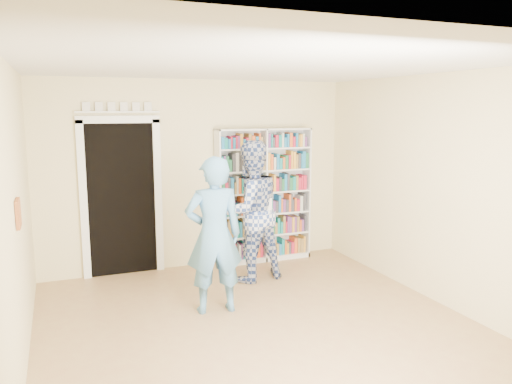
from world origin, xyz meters
TOP-DOWN VIEW (x-y plane):
  - floor at (0.00, 0.00)m, footprint 5.00×5.00m
  - ceiling at (0.00, 0.00)m, footprint 5.00×5.00m
  - wall_back at (0.00, 2.50)m, footprint 4.50×0.00m
  - wall_left at (-2.25, 0.00)m, footprint 0.00×5.00m
  - wall_right at (2.25, 0.00)m, footprint 0.00×5.00m
  - bookshelf at (0.96, 2.34)m, footprint 1.46×0.27m
  - doorway at (-1.10, 2.48)m, footprint 1.10×0.08m
  - wall_art at (-2.23, 0.20)m, footprint 0.03×0.25m
  - man_blue at (-0.31, 0.74)m, footprint 0.69×0.48m
  - man_plaid at (0.46, 1.60)m, footprint 1.02×0.85m
  - paper_sheet at (0.60, 1.38)m, footprint 0.20×0.09m

SIDE VIEW (x-z plane):
  - floor at x=0.00m, z-range 0.00..0.00m
  - man_blue at x=-0.31m, z-range 0.00..1.78m
  - man_plaid at x=0.46m, z-range 0.00..1.89m
  - paper_sheet at x=0.60m, z-range 0.85..1.14m
  - bookshelf at x=0.96m, z-range 0.01..2.02m
  - doorway at x=-1.10m, z-range -0.04..2.39m
  - wall_back at x=0.00m, z-range -0.90..3.60m
  - wall_left at x=-2.25m, z-range -1.15..3.85m
  - wall_right at x=2.25m, z-range -1.15..3.85m
  - wall_art at x=-2.23m, z-range 1.27..1.52m
  - ceiling at x=0.00m, z-range 2.70..2.70m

